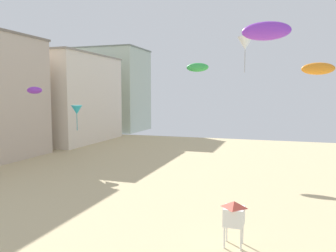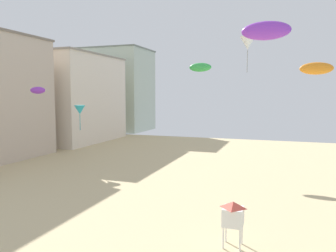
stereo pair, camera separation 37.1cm
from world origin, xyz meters
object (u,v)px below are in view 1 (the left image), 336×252
Objects in this scene: kite_orange_parafoil at (318,69)px; kite_purple_parafoil at (34,90)px; lifeguard_stand at (234,214)px; kite_cyan_delta at (77,110)px; kite_green_parafoil at (197,67)px; kite_white_delta at (245,43)px; kite_purple_parafoil_2 at (266,31)px.

kite_purple_parafoil is at bearing 152.89° from kite_orange_parafoil.
kite_cyan_delta is (-20.28, 15.52, 4.79)m from lifeguard_stand.
kite_green_parafoil reaches higher than kite_cyan_delta.
kite_purple_parafoil is 5.44m from kite_cyan_delta.
kite_white_delta is 20.32m from kite_cyan_delta.
kite_green_parafoil is 0.93× the size of kite_cyan_delta.
kite_cyan_delta is (-12.99, -6.20, -5.07)m from kite_green_parafoil.
kite_purple_parafoil reaches higher than lifeguard_stand.
kite_cyan_delta is at bearing 143.36° from kite_orange_parafoil.
kite_purple_parafoil is at bearing 158.76° from kite_purple_parafoil_2.
kite_purple_parafoil is (-21.27, -5.22, -4.60)m from kite_white_delta.
lifeguard_stand is 24.94m from kite_green_parafoil.
kite_white_delta reaches higher than kite_orange_parafoil.
lifeguard_stand is at bearing -127.45° from kite_purple_parafoil_2.
kite_purple_parafoil_2 is at bearing 119.59° from kite_orange_parafoil.
lifeguard_stand is 10.38m from kite_purple_parafoil_2.
kite_purple_parafoil is at bearing -115.65° from kite_cyan_delta.
kite_orange_parafoil is 30.06m from kite_cyan_delta.
kite_green_parafoil is 1.01× the size of kite_purple_parafoil_2.
kite_green_parafoil is 1.41× the size of kite_purple_parafoil.
kite_purple_parafoil_2 reaches higher than kite_purple_parafoil.
kite_white_delta is at bearing 98.92° from lifeguard_stand.
kite_purple_parafoil is 0.66× the size of kite_cyan_delta.
kite_green_parafoil is (-6.13, 5.44, -1.77)m from kite_white_delta.
lifeguard_stand is at bearing -71.44° from kite_green_parafoil.
kite_cyan_delta is at bearing -177.75° from kite_white_delta.
kite_cyan_delta is (2.15, 4.47, -2.24)m from kite_purple_parafoil.
kite_purple_parafoil_2 is (2.53, -14.47, -1.50)m from kite_white_delta.
kite_purple_parafoil_2 is at bearing 57.41° from lifeguard_stand.
kite_cyan_delta is at bearing 64.35° from kite_purple_parafoil.
lifeguard_stand is at bearing -37.42° from kite_cyan_delta.
kite_white_delta is 8.39m from kite_green_parafoil.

